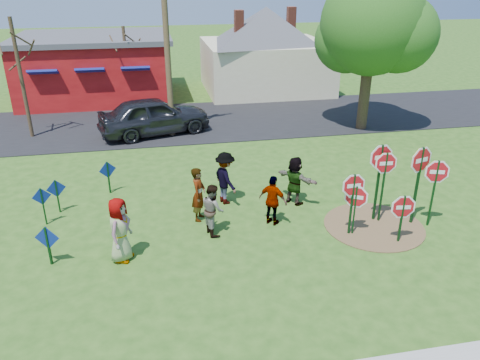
% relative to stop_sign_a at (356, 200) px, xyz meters
% --- Properties ---
extents(ground, '(120.00, 120.00, 0.00)m').
position_rel_stop_sign_a_xyz_m(ground, '(-3.61, 1.31, -1.18)').
color(ground, '#274F16').
rests_on(ground, ground).
extents(road, '(120.00, 7.50, 0.04)m').
position_rel_stop_sign_a_xyz_m(road, '(-3.61, 12.81, -1.16)').
color(road, black).
rests_on(road, ground).
extents(dirt_patch, '(3.20, 3.20, 0.03)m').
position_rel_stop_sign_a_xyz_m(dirt_patch, '(0.89, 0.31, -1.17)').
color(dirt_patch, brown).
rests_on(dirt_patch, ground).
extents(red_building, '(9.40, 7.69, 3.90)m').
position_rel_stop_sign_a_xyz_m(red_building, '(-9.11, 19.31, 0.78)').
color(red_building, maroon).
rests_on(red_building, ground).
extents(cream_house, '(9.40, 9.40, 6.50)m').
position_rel_stop_sign_a_xyz_m(cream_house, '(1.89, 19.31, 1.74)').
color(cream_house, beige).
rests_on(cream_house, ground).
extents(stop_sign_a, '(0.87, 0.47, 1.79)m').
position_rel_stop_sign_a_xyz_m(stop_sign_a, '(0.00, 0.00, 0.00)').
color(stop_sign_a, '#0E3515').
rests_on(stop_sign_a, ground).
extents(stop_sign_b, '(0.96, 0.09, 2.55)m').
position_rel_stop_sign_a_xyz_m(stop_sign_b, '(1.18, 0.60, 0.66)').
color(stop_sign_b, '#0E3515').
rests_on(stop_sign_b, ground).
extents(stop_sign_c, '(1.09, 0.18, 2.79)m').
position_rel_stop_sign_a_xyz_m(stop_sign_c, '(1.05, 0.72, 0.77)').
color(stop_sign_c, '#0E3515').
rests_on(stop_sign_c, ground).
extents(stop_sign_d, '(1.10, 0.35, 2.80)m').
position_rel_stop_sign_a_xyz_m(stop_sign_d, '(2.17, 0.28, 0.82)').
color(stop_sign_d, '#0E3515').
rests_on(stop_sign_d, ground).
extents(stop_sign_e, '(0.99, 0.15, 1.70)m').
position_rel_stop_sign_a_xyz_m(stop_sign_e, '(1.18, -0.71, -0.08)').
color(stop_sign_e, '#0E3515').
rests_on(stop_sign_e, ground).
extents(stop_sign_f, '(0.98, 0.30, 2.40)m').
position_rel_stop_sign_a_xyz_m(stop_sign_f, '(2.63, 0.05, 0.53)').
color(stop_sign_f, '#0E3515').
rests_on(stop_sign_f, ground).
extents(stop_sign_g, '(0.99, 0.07, 2.18)m').
position_rel_stop_sign_a_xyz_m(stop_sign_g, '(-0.11, 0.02, 0.31)').
color(stop_sign_g, '#0E3515').
rests_on(stop_sign_g, ground).
extents(blue_diamond_a, '(0.68, 0.21, 1.21)m').
position_rel_stop_sign_a_xyz_m(blue_diamond_a, '(-9.01, 0.06, -0.45)').
color(blue_diamond_a, '#0E3515').
rests_on(blue_diamond_a, ground).
extents(blue_diamond_b, '(0.56, 0.21, 1.31)m').
position_rel_stop_sign_a_xyz_m(blue_diamond_b, '(-9.55, 2.47, -0.37)').
color(blue_diamond_b, '#0E3515').
rests_on(blue_diamond_b, ground).
extents(blue_diamond_c, '(0.61, 0.21, 1.21)m').
position_rel_stop_sign_a_xyz_m(blue_diamond_c, '(-9.25, 3.27, -0.44)').
color(blue_diamond_c, '#0E3515').
rests_on(blue_diamond_c, ground).
extents(blue_diamond_d, '(0.59, 0.29, 1.25)m').
position_rel_stop_sign_a_xyz_m(blue_diamond_d, '(-7.65, 4.49, -0.41)').
color(blue_diamond_d, '#0E3515').
rests_on(blue_diamond_d, ground).
extents(person_a, '(0.92, 1.10, 1.93)m').
position_rel_stop_sign_a_xyz_m(person_a, '(-7.04, -0.06, -0.22)').
color(person_a, '#474697').
rests_on(person_a, ground).
extents(person_b, '(0.65, 0.78, 1.84)m').
position_rel_stop_sign_a_xyz_m(person_b, '(-4.61, 1.87, -0.27)').
color(person_b, '#2A716E').
rests_on(person_b, ground).
extents(person_c, '(0.79, 0.93, 1.66)m').
position_rel_stop_sign_a_xyz_m(person_c, '(-4.28, 0.91, -0.36)').
color(person_c, '#9A4A34').
rests_on(person_c, ground).
extents(person_d, '(1.07, 1.39, 1.89)m').
position_rel_stop_sign_a_xyz_m(person_d, '(-3.56, 2.91, -0.24)').
color(person_d, '#37363B').
rests_on(person_d, ground).
extents(person_e, '(1.01, 0.97, 1.69)m').
position_rel_stop_sign_a_xyz_m(person_e, '(-2.31, 1.10, -0.34)').
color(person_e, '#4B2F57').
rests_on(person_e, ground).
extents(person_f, '(1.40, 1.60, 1.75)m').
position_rel_stop_sign_a_xyz_m(person_f, '(-1.18, 2.41, -0.31)').
color(person_f, '#1C4924').
rests_on(person_f, ground).
extents(suv, '(5.82, 3.55, 1.85)m').
position_rel_stop_sign_a_xyz_m(suv, '(-5.79, 11.04, -0.22)').
color(suv, '#2B2C30').
rests_on(suv, road).
extents(utility_pole, '(2.14, 0.60, 8.89)m').
position_rel_stop_sign_a_xyz_m(utility_pole, '(-4.97, 10.69, 3.49)').
color(utility_pole, '#4C3823').
rests_on(utility_pole, ground).
extents(leafy_tree, '(5.46, 4.98, 7.75)m').
position_rel_stop_sign_a_xyz_m(leafy_tree, '(4.89, 9.91, 3.81)').
color(leafy_tree, '#382819').
rests_on(leafy_tree, ground).
extents(bare_tree_west, '(1.80, 1.80, 5.68)m').
position_rel_stop_sign_a_xyz_m(bare_tree_west, '(-11.81, 11.77, 2.49)').
color(bare_tree_west, '#382819').
rests_on(bare_tree_west, ground).
extents(bare_tree_east, '(1.80, 1.80, 4.71)m').
position_rel_stop_sign_a_xyz_m(bare_tree_east, '(-7.11, 16.22, 1.86)').
color(bare_tree_east, '#382819').
rests_on(bare_tree_east, ground).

